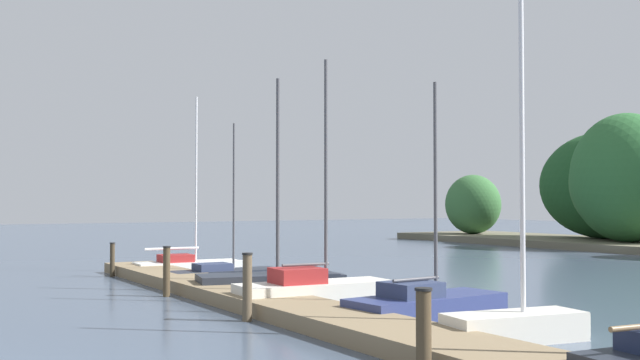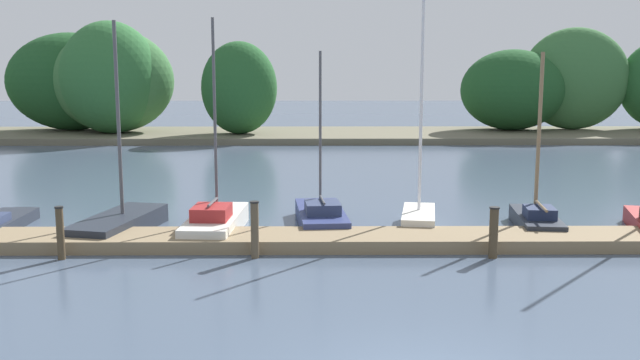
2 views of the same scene
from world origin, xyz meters
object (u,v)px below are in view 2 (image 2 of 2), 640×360
sailboat_3 (216,221)px  mooring_piling_3 (494,232)px  sailboat_6 (536,218)px  mooring_piling_1 (60,233)px  sailboat_5 (419,214)px  sailboat_2 (121,221)px  sailboat_4 (321,215)px  mooring_piling_2 (255,229)px

sailboat_3 → mooring_piling_3: bearing=-106.3°
sailboat_6 → mooring_piling_1: bearing=109.9°
sailboat_5 → mooring_piling_1: (-9.60, -3.47, 0.29)m
sailboat_2 → sailboat_4: (5.88, 0.86, -0.00)m
sailboat_3 → mooring_piling_3: (7.45, -2.68, 0.30)m
sailboat_4 → mooring_piling_1: size_ratio=3.84×
sailboat_6 → mooring_piling_3: 3.76m
sailboat_3 → sailboat_6: 9.51m
sailboat_4 → mooring_piling_1: (-6.64, -3.77, 0.37)m
sailboat_6 → mooring_piling_1: 13.45m
sailboat_2 → sailboat_4: size_ratio=1.16×
sailboat_6 → sailboat_3: bearing=99.0°
sailboat_3 → sailboat_4: sailboat_3 is taller
sailboat_5 → mooring_piling_1: 10.21m
sailboat_6 → mooring_piling_2: sailboat_6 is taller
sailboat_4 → mooring_piling_1: 7.64m
sailboat_5 → mooring_piling_2: (-4.68, -3.37, 0.34)m
mooring_piling_1 → mooring_piling_3: 11.02m
sailboat_6 → mooring_piling_2: bearing=116.9°
sailboat_3 → sailboat_4: size_ratio=1.17×
sailboat_2 → sailboat_6: (12.31, 0.27, 0.03)m
sailboat_5 → sailboat_4: bearing=93.5°
sailboat_2 → mooring_piling_2: size_ratio=4.14×
sailboat_3 → mooring_piling_1: sailboat_3 is taller
mooring_piling_3 → sailboat_2: bearing=164.4°
sailboat_4 → sailboat_5: 2.98m
sailboat_4 → mooring_piling_2: bearing=149.9°
mooring_piling_1 → mooring_piling_3: mooring_piling_1 is taller
sailboat_2 → mooring_piling_3: (10.26, -2.86, 0.34)m
mooring_piling_1 → mooring_piling_2: (4.92, 0.10, 0.05)m
sailboat_4 → sailboat_6: sailboat_4 is taller
sailboat_4 → sailboat_6: size_ratio=1.01×
sailboat_4 → mooring_piling_3: bearing=-135.3°
sailboat_2 → sailboat_5: (8.84, 0.56, 0.08)m
mooring_piling_3 → sailboat_5: bearing=112.5°
mooring_piling_3 → sailboat_6: bearing=56.9°
sailboat_6 → mooring_piling_2: (-8.15, -3.08, 0.39)m
sailboat_2 → sailboat_3: 2.82m
sailboat_2 → mooring_piling_1: size_ratio=4.46×
sailboat_6 → mooring_piling_2: 8.72m
sailboat_5 → mooring_piling_2: sailboat_5 is taller
sailboat_2 → sailboat_3: size_ratio=0.99×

